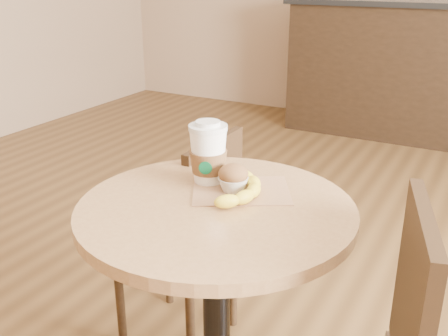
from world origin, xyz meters
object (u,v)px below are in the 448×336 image
cafe_table (216,288)px  coffee_cup (208,155)px  chair_left (189,235)px  banana (234,187)px  muffin (233,178)px

cafe_table → coffee_cup: size_ratio=4.55×
chair_left → banana: size_ratio=3.45×
coffee_cup → chair_left: bearing=111.3°
coffee_cup → banana: 0.12m
cafe_table → muffin: size_ratio=9.75×
banana → muffin: bearing=104.4°
cafe_table → banana: bearing=83.2°
coffee_cup → muffin: (0.08, -0.02, -0.04)m
cafe_table → banana: 0.26m
coffee_cup → muffin: bearing=-36.7°
coffee_cup → muffin: 0.10m
chair_left → muffin: muffin is taller
chair_left → coffee_cup: (0.21, -0.23, 0.39)m
coffee_cup → banana: size_ratio=0.73×
cafe_table → muffin: muffin is taller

